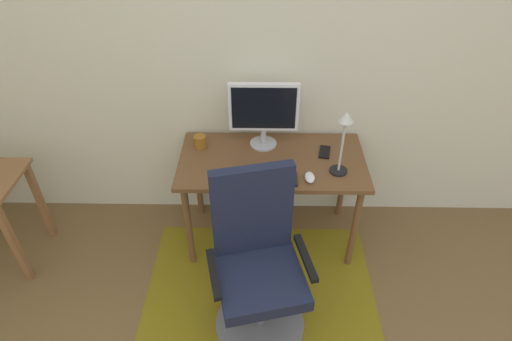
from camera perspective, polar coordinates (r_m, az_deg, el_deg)
wall_back at (r=2.79m, az=2.61°, el=16.06°), size 6.00×0.10×2.60m
area_rug at (r=2.81m, az=0.54°, el=-18.35°), size 1.48×1.44×0.01m
desk at (r=2.80m, az=2.13°, el=0.17°), size 1.20×0.62×0.71m
monitor at (r=2.74m, az=1.04°, el=8.08°), size 0.45×0.18×0.45m
keyboard at (r=2.57m, az=0.80°, el=-1.09°), size 0.43×0.13×0.02m
computer_mouse at (r=2.59m, az=7.22°, el=-0.92°), size 0.06×0.10×0.03m
coffee_cup at (r=2.86m, az=-7.48°, el=3.84°), size 0.08×0.08×0.09m
cell_phone at (r=2.84m, az=9.19°, el=2.46°), size 0.09×0.15×0.01m
desk_lamp at (r=2.53m, az=11.69°, el=4.89°), size 0.11×0.11×0.43m
office_chair at (r=2.44m, az=0.25°, el=-13.61°), size 0.60×0.55×1.07m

